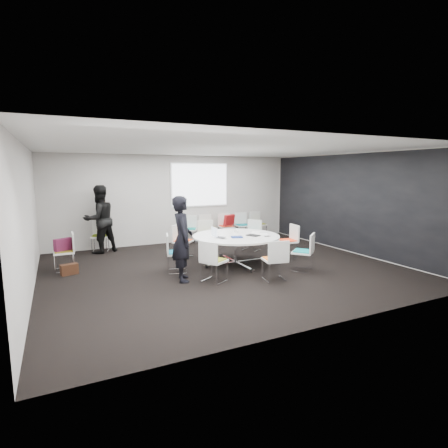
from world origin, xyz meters
name	(u,v)px	position (x,y,z in m)	size (l,w,h in m)	color
room_shell	(227,210)	(0.09, 0.00, 1.40)	(8.08, 7.08, 2.88)	black
conference_table	(236,243)	(0.43, 0.20, 0.53)	(2.13, 2.13, 0.73)	silver
projection_screen	(200,185)	(0.80, 3.46, 1.85)	(1.90, 0.03, 1.35)	white
chair_ring_a	(288,247)	(2.01, 0.22, 0.28)	(0.50, 0.51, 0.88)	silver
chair_ring_b	(251,241)	(1.57, 1.40, 0.28)	(0.62, 0.63, 0.88)	silver
chair_ring_c	(206,242)	(0.34, 1.87, 0.28)	(0.56, 0.55, 0.88)	silver
chair_ring_d	(183,248)	(-0.54, 1.41, 0.28)	(0.64, 0.64, 0.88)	silver
chair_ring_e	(176,260)	(-1.11, 0.18, 0.28)	(0.55, 0.56, 0.88)	silver
chair_ring_f	(214,269)	(-0.64, -0.84, 0.28)	(0.62, 0.63, 0.88)	silver
chair_ring_g	(275,268)	(0.56, -1.31, 0.28)	(0.54, 0.53, 0.88)	silver
chair_ring_h	(303,259)	(1.56, -0.99, 0.28)	(0.64, 0.64, 0.88)	silver
chair_back_a	(189,235)	(0.30, 3.16, 0.28)	(0.60, 0.60, 0.88)	silver
chair_back_b	(208,233)	(0.95, 3.17, 0.28)	(0.51, 0.50, 0.88)	silver
chair_back_c	(226,232)	(1.61, 3.17, 0.28)	(0.48, 0.47, 0.88)	silver
chair_back_d	(242,230)	(2.24, 3.17, 0.28)	(0.50, 0.49, 0.88)	silver
chair_back_e	(258,229)	(2.85, 3.12, 0.28)	(0.51, 0.50, 0.88)	silver
chair_spare_left	(65,259)	(-3.40, 1.42, 0.28)	(0.45, 0.47, 0.88)	silver
chair_person_back	(100,242)	(-2.43, 3.16, 0.28)	(0.56, 0.55, 0.88)	silver
person_main	(182,239)	(-1.18, -0.47, 0.90)	(0.65, 0.43, 1.79)	black
person_back	(100,219)	(-2.43, 3.00, 0.96)	(0.93, 0.72, 1.91)	black
laptop	(222,237)	(-0.02, 0.07, 0.74)	(0.30, 0.19, 0.02)	#333338
laptop_lid	(214,232)	(-0.16, 0.18, 0.86)	(0.30, 0.02, 0.22)	silver
notebook_black	(253,235)	(0.78, -0.03, 0.74)	(0.22, 0.30, 0.02)	black
tablet_folio	(237,237)	(0.32, -0.06, 0.74)	(0.26, 0.20, 0.03)	navy
papers_right	(256,232)	(1.09, 0.36, 0.73)	(0.30, 0.21, 0.00)	silver
papers_front	(262,234)	(1.10, 0.07, 0.73)	(0.30, 0.21, 0.00)	silver
cup	(236,231)	(0.61, 0.57, 0.78)	(0.08, 0.08, 0.09)	white
phone	(267,236)	(1.05, -0.25, 0.73)	(0.14, 0.07, 0.01)	black
maroon_bag	(63,244)	(-3.42, 1.42, 0.62)	(0.40, 0.14, 0.28)	#581734
brown_bag	(69,269)	(-3.33, 1.03, 0.12)	(0.36, 0.16, 0.24)	#371D11
red_jacket	(229,220)	(1.61, 2.94, 0.70)	(0.44, 0.10, 0.35)	maroon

